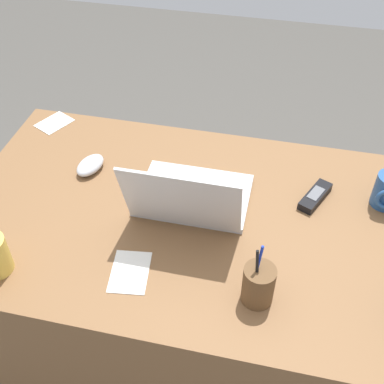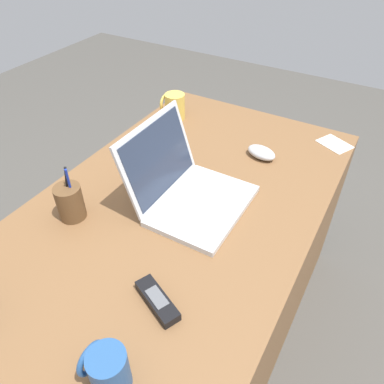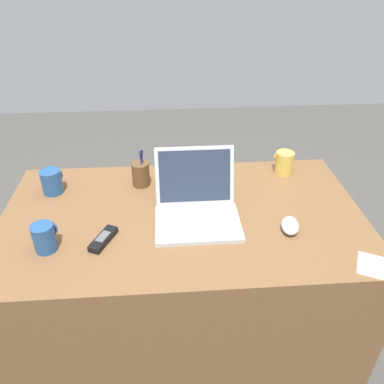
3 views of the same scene
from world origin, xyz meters
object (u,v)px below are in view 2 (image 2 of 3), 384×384
at_px(computer_mouse, 261,152).
at_px(coffee_mug_tall, 108,370).
at_px(laptop, 188,189).
at_px(pen_holder, 70,202).
at_px(coffee_mug_white, 174,106).
at_px(cordless_phone, 157,300).

bearing_deg(computer_mouse, coffee_mug_tall, -162.97).
height_order(laptop, pen_holder, laptop).
relative_size(computer_mouse, coffee_mug_tall, 1.05).
xyz_separation_m(computer_mouse, coffee_mug_white, (0.09, 0.43, 0.03)).
xyz_separation_m(laptop, pen_holder, (-0.23, 0.26, 0.01)).
height_order(coffee_mug_tall, pen_holder, pen_holder).
relative_size(coffee_mug_white, cordless_phone, 0.74).
distance_m(computer_mouse, cordless_phone, 0.70).
height_order(coffee_mug_white, cordless_phone, coffee_mug_white).
height_order(laptop, coffee_mug_white, laptop).
height_order(computer_mouse, coffee_mug_tall, coffee_mug_tall).
height_order(computer_mouse, pen_holder, pen_holder).
height_order(cordless_phone, pen_holder, pen_holder).
xyz_separation_m(laptop, coffee_mug_white, (0.44, 0.33, 0.00)).
bearing_deg(pen_holder, coffee_mug_white, 5.20).
xyz_separation_m(laptop, cordless_phone, (-0.35, -0.12, -0.04)).
bearing_deg(coffee_mug_white, cordless_phone, -150.43).
bearing_deg(laptop, coffee_mug_white, 36.67).
height_order(laptop, computer_mouse, laptop).
distance_m(coffee_mug_white, pen_holder, 0.67).
bearing_deg(pen_holder, cordless_phone, -107.85).
bearing_deg(laptop, pen_holder, 130.63).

